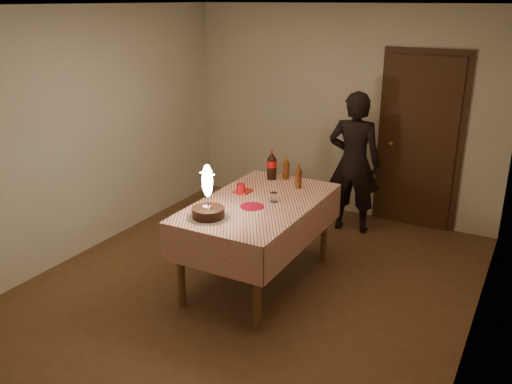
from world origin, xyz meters
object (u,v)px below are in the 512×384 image
photographer (354,162)px  amber_bottle_right (299,176)px  cola_bottle (272,165)px  amber_bottle_left (286,168)px  red_plate (252,206)px  red_cup (241,189)px  birthday_cake (208,205)px  dining_table (259,212)px  clear_cup (274,197)px

photographer → amber_bottle_right: bearing=-100.4°
cola_bottle → amber_bottle_left: cola_bottle is taller
cola_bottle → photographer: size_ratio=0.19×
red_plate → red_cup: (-0.27, 0.26, 0.05)m
amber_bottle_left → photographer: bearing=64.6°
birthday_cake → dining_table: bearing=70.6°
birthday_cake → photographer: 2.29m
birthday_cake → amber_bottle_left: size_ratio=1.91×
dining_table → photographer: (0.37, 1.66, 0.12)m
clear_cup → amber_bottle_left: size_ratio=0.35×
dining_table → red_plate: (0.01, -0.15, 0.11)m
red_cup → photographer: photographer is taller
clear_cup → amber_bottle_right: amber_bottle_right is taller
birthday_cake → red_cup: (-0.06, 0.67, -0.07)m
birthday_cake → amber_bottle_left: birthday_cake is taller
red_cup → amber_bottle_right: bearing=46.6°
red_plate → amber_bottle_left: 0.90m
dining_table → amber_bottle_left: (-0.07, 0.74, 0.23)m
birthday_cake → cola_bottle: size_ratio=1.53×
amber_bottle_left → amber_bottle_right: same height
birthday_cake → red_plate: size_ratio=2.21×
red_plate → amber_bottle_right: amber_bottle_right is taller
birthday_cake → amber_bottle_left: (0.12, 1.30, 0.00)m
dining_table → photographer: bearing=77.6°
photographer → cola_bottle: bearing=-119.5°
clear_cup → red_cup: bearing=173.9°
photographer → birthday_cake: bearing=-104.2°
amber_bottle_left → amber_bottle_right: 0.30m
clear_cup → cola_bottle: bearing=118.8°
cola_bottle → red_cup: bearing=-95.5°
red_cup → photographer: 1.67m
red_cup → clear_cup: bearing=-6.1°
clear_cup → cola_bottle: cola_bottle is taller
clear_cup → amber_bottle_right: size_ratio=0.35×
photographer → red_cup: bearing=-111.8°
red_cup → clear_cup: 0.38m
clear_cup → amber_bottle_right: (0.04, 0.48, 0.07)m
birthday_cake → amber_bottle_left: 1.31m
birthday_cake → amber_bottle_right: 1.16m
cola_bottle → amber_bottle_right: bearing=-17.3°
red_plate → amber_bottle_right: size_ratio=0.86×
amber_bottle_left → photographer: 1.03m
dining_table → cola_bottle: bearing=106.9°
clear_cup → birthday_cake: bearing=-117.1°
birthday_cake → photographer: bearing=75.8°
dining_table → red_plate: bearing=-84.7°
dining_table → amber_bottle_right: (0.16, 0.55, 0.23)m
amber_bottle_left → cola_bottle: bearing=-148.3°
dining_table → clear_cup: (0.12, 0.07, 0.16)m
amber_bottle_right → red_cup: bearing=-133.4°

